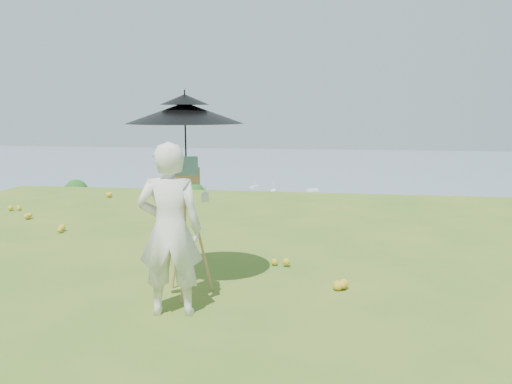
# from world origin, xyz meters

# --- Properties ---
(ground) EXTENTS (14.00, 14.00, 0.00)m
(ground) POSITION_xyz_m (0.00, 0.00, 0.00)
(ground) COLOR #427521
(ground) RESTS_ON ground
(shoreline_tier) EXTENTS (170.00, 28.00, 8.00)m
(shoreline_tier) POSITION_xyz_m (0.00, 75.00, -36.00)
(shoreline_tier) COLOR gray
(shoreline_tier) RESTS_ON bay_water
(bay_water) EXTENTS (700.00, 700.00, 0.00)m
(bay_water) POSITION_xyz_m (0.00, 240.00, -34.00)
(bay_water) COLOR gray
(bay_water) RESTS_ON ground
(peninsula) EXTENTS (90.00, 60.00, 12.00)m
(peninsula) POSITION_xyz_m (-75.00, 155.00, -29.00)
(peninsula) COLOR black
(peninsula) RESTS_ON bay_water
(slope_trees) EXTENTS (110.00, 50.00, 6.00)m
(slope_trees) POSITION_xyz_m (0.00, 35.00, -15.00)
(slope_trees) COLOR #1B5419
(slope_trees) RESTS_ON forest_slope
(harbor_town) EXTENTS (110.00, 22.00, 5.00)m
(harbor_town) POSITION_xyz_m (0.00, 75.00, -29.50)
(harbor_town) COLOR silver
(harbor_town) RESTS_ON shoreline_tier
(moored_boats) EXTENTS (140.00, 140.00, 0.70)m
(moored_boats) POSITION_xyz_m (-12.50, 161.00, -33.65)
(moored_boats) COLOR white
(moored_boats) RESTS_ON bay_water
(wildflowers) EXTENTS (10.00, 10.50, 0.12)m
(wildflowers) POSITION_xyz_m (0.00, 0.25, 0.06)
(wildflowers) COLOR gold
(wildflowers) RESTS_ON ground
(painter) EXTENTS (0.76, 0.57, 1.89)m
(painter) POSITION_xyz_m (0.34, -1.44, 0.95)
(painter) COLOR silver
(painter) RESTS_ON ground
(field_easel) EXTENTS (0.81, 0.81, 1.69)m
(field_easel) POSITION_xyz_m (0.35, -0.83, 0.84)
(field_easel) COLOR #AB7747
(field_easel) RESTS_ON ground
(sun_umbrella) EXTENTS (1.53, 1.53, 1.06)m
(sun_umbrella) POSITION_xyz_m (0.35, -0.80, 1.92)
(sun_umbrella) COLOR black
(sun_umbrella) RESTS_ON field_easel
(painter_cap) EXTENTS (0.25, 0.27, 0.10)m
(painter_cap) POSITION_xyz_m (0.34, -1.44, 1.84)
(painter_cap) COLOR #E47D83
(painter_cap) RESTS_ON painter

